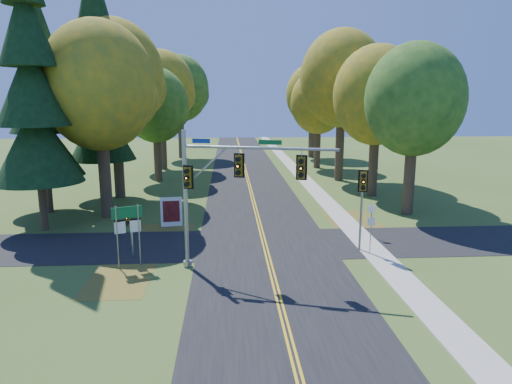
{
  "coord_description": "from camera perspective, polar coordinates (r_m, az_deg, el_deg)",
  "views": [
    {
      "loc": [
        -2.16,
        -24.39,
        8.64
      ],
      "look_at": [
        -0.5,
        2.15,
        3.2
      ],
      "focal_mm": 32.0,
      "sensor_mm": 36.0,
      "label": 1
    }
  ],
  "objects": [
    {
      "name": "reg_sign_w",
      "position": [
        28.03,
        -15.5,
        -3.44
      ],
      "size": [
        0.44,
        0.09,
        2.32
      ],
      "rotation": [
        0.0,
        0.0,
        0.14
      ],
      "color": "gray",
      "rests_on": "ground"
    },
    {
      "name": "road_cross",
      "position": [
        27.85,
        1.06,
        -6.49
      ],
      "size": [
        60.0,
        6.0,
        0.02
      ],
      "primitive_type": "cube",
      "color": "black",
      "rests_on": "ground"
    },
    {
      "name": "tree_e_b",
      "position": [
        42.07,
        14.92,
        11.53
      ],
      "size": [
        7.6,
        7.6,
        13.33
      ],
      "color": "#38281C",
      "rests_on": "ground"
    },
    {
      "name": "tree_e_a",
      "position": [
        35.89,
        19.26,
        10.76
      ],
      "size": [
        7.2,
        7.2,
        12.73
      ],
      "color": "#38281C",
      "rests_on": "ground"
    },
    {
      "name": "pine_b",
      "position": [
        38.0,
        -25.32,
        9.75
      ],
      "size": [
        5.6,
        5.6,
        17.31
      ],
      "color": "#38281C",
      "rests_on": "ground"
    },
    {
      "name": "leaf_patch_w_near",
      "position": [
        29.99,
        -11.79,
        -5.42
      ],
      "size": [
        4.0,
        6.0,
        0.0
      ],
      "primitive_type": "cube",
      "color": "brown",
      "rests_on": "ground"
    },
    {
      "name": "pine_a",
      "position": [
        32.8,
        -26.22,
        11.35
      ],
      "size": [
        5.6,
        5.6,
        19.48
      ],
      "color": "#38281C",
      "rests_on": "ground"
    },
    {
      "name": "route_sign_cluster",
      "position": [
        24.43,
        -15.76,
        -3.83
      ],
      "size": [
        1.47,
        0.58,
        3.32
      ],
      "rotation": [
        0.0,
        0.0,
        0.36
      ],
      "color": "gray",
      "rests_on": "ground"
    },
    {
      "name": "tree_e_c",
      "position": [
        49.61,
        10.79,
        13.7
      ],
      "size": [
        8.8,
        8.8,
        15.79
      ],
      "color": "#38281C",
      "rests_on": "ground"
    },
    {
      "name": "east_signal_pole",
      "position": [
        26.28,
        13.17,
        0.22
      ],
      "size": [
        0.55,
        0.64,
        4.76
      ],
      "rotation": [
        0.0,
        0.0,
        -0.2
      ],
      "color": "gray",
      "rests_on": "ground"
    },
    {
      "name": "reg_sign_e_north",
      "position": [
        29.56,
        14.23,
        -2.76
      ],
      "size": [
        0.42,
        0.12,
        2.2
      ],
      "rotation": [
        0.0,
        0.0,
        -0.21
      ],
      "color": "gray",
      "rests_on": "ground"
    },
    {
      "name": "info_kiosk",
      "position": [
        31.94,
        -10.53,
        -2.46
      ],
      "size": [
        1.48,
        0.4,
        2.03
      ],
      "rotation": [
        0.0,
        0.0,
        0.14
      ],
      "color": "silver",
      "rests_on": "ground"
    },
    {
      "name": "tree_w_c",
      "position": [
        49.42,
        -12.37,
        10.49
      ],
      "size": [
        6.8,
        6.8,
        11.91
      ],
      "color": "#38281C",
      "rests_on": "ground"
    },
    {
      "name": "tree_w_a",
      "position": [
        34.95,
        -18.89,
        12.34
      ],
      "size": [
        8.0,
        8.0,
        14.15
      ],
      "color": "#38281C",
      "rests_on": "ground"
    },
    {
      "name": "tree_w_b",
      "position": [
        41.82,
        -17.27,
        13.42
      ],
      "size": [
        8.6,
        8.6,
        15.38
      ],
      "color": "#38281C",
      "rests_on": "ground"
    },
    {
      "name": "traffic_mast",
      "position": [
        22.66,
        -4.36,
        1.24
      ],
      "size": [
        7.58,
        2.48,
        7.14
      ],
      "rotation": [
        0.0,
        0.0,
        -0.29
      ],
      "color": "#92949A",
      "rests_on": "ground"
    },
    {
      "name": "reg_sign_e_south",
      "position": [
        26.36,
        14.17,
        -4.43
      ],
      "size": [
        0.42,
        0.14,
        2.25
      ],
      "rotation": [
        0.0,
        0.0,
        -0.27
      ],
      "color": "gray",
      "rests_on": "ground"
    },
    {
      "name": "ped_signal_pole",
      "position": [
        25.63,
        -15.55,
        -3.49
      ],
      "size": [
        0.45,
        0.53,
        2.92
      ],
      "rotation": [
        0.0,
        0.0,
        -0.32
      ],
      "color": "#9A9DA2",
      "rests_on": "ground"
    },
    {
      "name": "leaf_patch_e",
      "position": [
        32.84,
        12.43,
        -3.96
      ],
      "size": [
        3.5,
        8.0,
        0.0
      ],
      "primitive_type": "cube",
      "color": "brown",
      "rests_on": "ground"
    },
    {
      "name": "tree_w_d",
      "position": [
        58.13,
        -11.73,
        12.45
      ],
      "size": [
        8.2,
        8.2,
        14.56
      ],
      "color": "#38281C",
      "rests_on": "ground"
    },
    {
      "name": "centerline_left",
      "position": [
        25.95,
        1.2,
        -7.83
      ],
      "size": [
        0.1,
        160.0,
        0.01
      ],
      "primitive_type": "cube",
      "color": "gold",
      "rests_on": "road_main"
    },
    {
      "name": "sidewalk_east",
      "position": [
        27.18,
        14.66,
        -7.3
      ],
      "size": [
        1.6,
        160.0,
        0.06
      ],
      "primitive_type": "cube",
      "color": "#9E998E",
      "rests_on": "ground"
    },
    {
      "name": "road_main",
      "position": [
        25.96,
        1.42,
        -7.86
      ],
      "size": [
        8.0,
        160.0,
        0.02
      ],
      "primitive_type": "cube",
      "color": "black",
      "rests_on": "ground"
    },
    {
      "name": "centerline_right",
      "position": [
        25.96,
        1.64,
        -7.82
      ],
      "size": [
        0.1,
        160.0,
        0.01
      ],
      "primitive_type": "cube",
      "color": "gold",
      "rests_on": "road_main"
    },
    {
      "name": "tree_e_e",
      "position": [
        69.13,
        7.11,
        11.93
      ],
      "size": [
        7.8,
        7.8,
        13.74
      ],
      "color": "#38281C",
      "rests_on": "ground"
    },
    {
      "name": "tree_e_d",
      "position": [
        58.39,
        7.86,
        11.06
      ],
      "size": [
        7.0,
        7.0,
        12.32
      ],
      "color": "#38281C",
      "rests_on": "ground"
    },
    {
      "name": "tree_w_e",
      "position": [
        68.82,
        -9.44,
        12.6
      ],
      "size": [
        8.4,
        8.4,
        14.97
      ],
      "color": "#38281C",
      "rests_on": "ground"
    },
    {
      "name": "pine_c",
      "position": [
        41.83,
        -19.05,
        12.39
      ],
      "size": [
        5.6,
        5.6,
        20.56
      ],
      "color": "#38281C",
      "rests_on": "ground"
    },
    {
      "name": "ground",
      "position": [
        25.96,
        1.42,
        -7.88
      ],
      "size": [
        160.0,
        160.0,
        0.0
      ],
      "primitive_type": "plane",
      "color": "#39521D",
      "rests_on": "ground"
    },
    {
      "name": "leaf_patch_w_far",
      "position": [
        23.67,
        -16.62,
        -10.33
      ],
      "size": [
        3.0,
        5.0,
        0.0
      ],
      "primitive_type": "cube",
      "color": "brown",
      "rests_on": "ground"
    }
  ]
}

